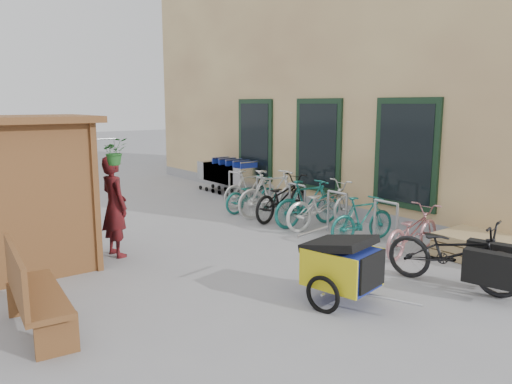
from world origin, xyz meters
TOP-DOWN VIEW (x-y plane):
  - ground at (0.00, 0.00)m, footprint 80.00×80.00m
  - building at (6.49, 4.50)m, footprint 6.07×13.00m
  - kiosk at (-3.28, 2.47)m, footprint 2.49×1.65m
  - bike_rack at (2.30, 2.40)m, footprint 0.05×5.35m
  - pallet_stack at (3.00, -1.40)m, footprint 1.00×1.20m
  - bench at (-3.68, 0.11)m, footprint 0.64×1.67m
  - shopping_carts at (3.00, 6.28)m, footprint 0.58×2.32m
  - child_trailer at (-0.20, -1.30)m, footprint 1.01×1.61m
  - cargo_bike at (1.48, -1.89)m, footprint 1.10×2.00m
  - person_kiosk at (-1.79, 2.45)m, footprint 0.47×0.66m
  - bike_0 at (2.32, -0.57)m, footprint 1.66×0.74m
  - bike_1 at (2.25, 0.49)m, footprint 1.51×0.63m
  - bike_2 at (2.38, 1.70)m, footprint 1.92×0.76m
  - bike_3 at (2.26, 2.01)m, footprint 1.72×0.66m
  - bike_4 at (2.24, 2.85)m, footprint 1.99×1.10m
  - bike_5 at (2.21, 3.17)m, footprint 1.87×0.63m
  - bike_6 at (2.18, 3.92)m, footprint 1.61×0.65m
  - bike_7 at (2.47, 4.35)m, footprint 1.59×0.50m

SIDE VIEW (x-z plane):
  - ground at x=0.00m, z-range 0.00..0.00m
  - pallet_stack at x=3.00m, z-range 0.01..0.41m
  - bike_6 at x=2.18m, z-range 0.00..0.83m
  - bike_0 at x=2.32m, z-range 0.00..0.85m
  - bike_1 at x=2.25m, z-range 0.00..0.88m
  - bike_7 at x=2.47m, z-range 0.00..0.95m
  - cargo_bike at x=1.48m, z-range 0.00..0.99m
  - bike_4 at x=2.24m, z-range 0.00..0.99m
  - bike_2 at x=2.38m, z-range 0.00..0.99m
  - bike_3 at x=2.26m, z-range 0.00..1.01m
  - child_trailer at x=-0.20m, z-range 0.05..0.98m
  - bike_rack at x=2.30m, z-range 0.08..0.95m
  - bench at x=-3.68m, z-range 0.01..1.04m
  - bike_5 at x=2.21m, z-range 0.00..1.10m
  - shopping_carts at x=3.00m, z-range 0.09..1.13m
  - person_kiosk at x=-1.79m, z-range 0.00..1.73m
  - kiosk at x=-3.28m, z-range 0.35..2.75m
  - building at x=6.49m, z-range -0.01..6.99m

